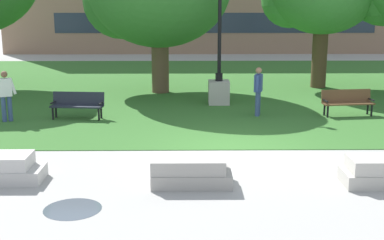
{
  "coord_description": "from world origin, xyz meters",
  "views": [
    {
      "loc": [
        -1.3,
        -14.15,
        4.23
      ],
      "look_at": [
        -1.15,
        -1.4,
        1.2
      ],
      "focal_mm": 50.0,
      "sensor_mm": 36.0,
      "label": 1
    }
  ],
  "objects_px": {
    "concrete_block_left": "(190,172)",
    "person_bystander_near_lawn": "(6,93)",
    "park_bench_near_right": "(78,104)",
    "person_bystander_far_lawn": "(258,89)",
    "concrete_block_center": "(0,168)",
    "lamp_post_right": "(219,77)",
    "concrete_block_right": "(384,172)",
    "park_bench_far_left": "(347,101)"
  },
  "relations": [
    {
      "from": "concrete_block_left",
      "to": "person_bystander_far_lawn",
      "type": "height_order",
      "value": "person_bystander_far_lawn"
    },
    {
      "from": "person_bystander_far_lawn",
      "to": "park_bench_near_right",
      "type": "bearing_deg",
      "value": -176.75
    },
    {
      "from": "concrete_block_center",
      "to": "concrete_block_right",
      "type": "xyz_separation_m",
      "value": [
        8.77,
        -0.34,
        0.0
      ]
    },
    {
      "from": "concrete_block_left",
      "to": "person_bystander_near_lawn",
      "type": "distance_m",
      "value": 8.7
    },
    {
      "from": "concrete_block_left",
      "to": "park_bench_near_right",
      "type": "relative_size",
      "value": 0.98
    },
    {
      "from": "park_bench_near_right",
      "to": "lamp_post_right",
      "type": "distance_m",
      "value": 5.61
    },
    {
      "from": "concrete_block_center",
      "to": "person_bystander_far_lawn",
      "type": "relative_size",
      "value": 1.13
    },
    {
      "from": "person_bystander_far_lawn",
      "to": "concrete_block_right",
      "type": "bearing_deg",
      "value": -74.52
    },
    {
      "from": "park_bench_near_right",
      "to": "person_bystander_far_lawn",
      "type": "height_order",
      "value": "person_bystander_far_lawn"
    },
    {
      "from": "park_bench_near_right",
      "to": "lamp_post_right",
      "type": "bearing_deg",
      "value": 26.04
    },
    {
      "from": "person_bystander_near_lawn",
      "to": "concrete_block_left",
      "type": "bearing_deg",
      "value": -45.27
    },
    {
      "from": "park_bench_near_right",
      "to": "lamp_post_right",
      "type": "height_order",
      "value": "lamp_post_right"
    },
    {
      "from": "concrete_block_center",
      "to": "concrete_block_left",
      "type": "relative_size",
      "value": 1.07
    },
    {
      "from": "lamp_post_right",
      "to": "person_bystander_far_lawn",
      "type": "distance_m",
      "value": 2.44
    },
    {
      "from": "concrete_block_left",
      "to": "person_bystander_far_lawn",
      "type": "bearing_deg",
      "value": 70.6
    },
    {
      "from": "concrete_block_center",
      "to": "person_bystander_near_lawn",
      "type": "height_order",
      "value": "person_bystander_near_lawn"
    },
    {
      "from": "concrete_block_center",
      "to": "person_bystander_far_lawn",
      "type": "xyz_separation_m",
      "value": [
        6.83,
        6.65,
        0.68
      ]
    },
    {
      "from": "lamp_post_right",
      "to": "person_bystander_far_lawn",
      "type": "bearing_deg",
      "value": -59.24
    },
    {
      "from": "concrete_block_right",
      "to": "lamp_post_right",
      "type": "xyz_separation_m",
      "value": [
        -3.19,
        9.09,
        0.76
      ]
    },
    {
      "from": "concrete_block_right",
      "to": "person_bystander_far_lawn",
      "type": "bearing_deg",
      "value": 105.48
    },
    {
      "from": "concrete_block_right",
      "to": "concrete_block_left",
      "type": "bearing_deg",
      "value": 179.39
    },
    {
      "from": "person_bystander_far_lawn",
      "to": "lamp_post_right",
      "type": "bearing_deg",
      "value": 120.76
    },
    {
      "from": "concrete_block_center",
      "to": "concrete_block_left",
      "type": "distance_m",
      "value": 4.39
    },
    {
      "from": "park_bench_near_right",
      "to": "person_bystander_far_lawn",
      "type": "bearing_deg",
      "value": 3.25
    },
    {
      "from": "park_bench_far_left",
      "to": "concrete_block_left",
      "type": "bearing_deg",
      "value": -128.88
    },
    {
      "from": "lamp_post_right",
      "to": "concrete_block_right",
      "type": "bearing_deg",
      "value": -70.7
    },
    {
      "from": "park_bench_far_left",
      "to": "lamp_post_right",
      "type": "distance_m",
      "value": 4.91
    },
    {
      "from": "lamp_post_right",
      "to": "person_bystander_far_lawn",
      "type": "height_order",
      "value": "lamp_post_right"
    },
    {
      "from": "concrete_block_left",
      "to": "person_bystander_far_lawn",
      "type": "xyz_separation_m",
      "value": [
        2.45,
        6.95,
        0.68
      ]
    },
    {
      "from": "park_bench_far_left",
      "to": "person_bystander_near_lawn",
      "type": "distance_m",
      "value": 11.75
    },
    {
      "from": "concrete_block_left",
      "to": "person_bystander_near_lawn",
      "type": "bearing_deg",
      "value": 134.73
    },
    {
      "from": "park_bench_near_right",
      "to": "park_bench_far_left",
      "type": "xyz_separation_m",
      "value": [
        9.43,
        0.36,
        0.0
      ]
    },
    {
      "from": "concrete_block_left",
      "to": "lamp_post_right",
      "type": "bearing_deg",
      "value": 82.44
    },
    {
      "from": "lamp_post_right",
      "to": "person_bystander_near_lawn",
      "type": "xyz_separation_m",
      "value": [
        -7.31,
        -2.88,
        -0.09
      ]
    },
    {
      "from": "park_bench_far_left",
      "to": "lamp_post_right",
      "type": "height_order",
      "value": "lamp_post_right"
    },
    {
      "from": "concrete_block_right",
      "to": "person_bystander_near_lawn",
      "type": "distance_m",
      "value": 12.21
    },
    {
      "from": "park_bench_near_right",
      "to": "person_bystander_far_lawn",
      "type": "relative_size",
      "value": 1.08
    },
    {
      "from": "concrete_block_right",
      "to": "park_bench_near_right",
      "type": "height_order",
      "value": "park_bench_near_right"
    },
    {
      "from": "concrete_block_left",
      "to": "person_bystander_near_lawn",
      "type": "height_order",
      "value": "person_bystander_near_lawn"
    },
    {
      "from": "concrete_block_center",
      "to": "lamp_post_right",
      "type": "bearing_deg",
      "value": 57.46
    },
    {
      "from": "park_bench_far_left",
      "to": "lamp_post_right",
      "type": "xyz_separation_m",
      "value": [
        -4.41,
        2.09,
        0.53
      ]
    },
    {
      "from": "lamp_post_right",
      "to": "person_bystander_far_lawn",
      "type": "relative_size",
      "value": 3.04
    }
  ]
}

